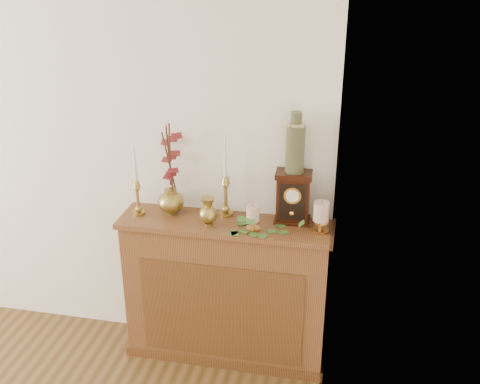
% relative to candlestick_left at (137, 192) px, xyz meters
% --- Properties ---
extents(console_shelf, '(1.24, 0.34, 0.93)m').
position_rel_candlestick_left_xyz_m(console_shelf, '(0.52, 0.01, -0.63)').
color(console_shelf, brown).
rests_on(console_shelf, ground).
extents(candlestick_left, '(0.07, 0.07, 0.43)m').
position_rel_candlestick_left_xyz_m(candlestick_left, '(0.00, 0.00, 0.00)').
color(candlestick_left, '#A38D41').
rests_on(candlestick_left, console_shelf).
extents(candlestick_center, '(0.08, 0.08, 0.50)m').
position_rel_candlestick_left_xyz_m(candlestick_center, '(0.51, 0.09, 0.02)').
color(candlestick_center, '#A38D41').
rests_on(candlestick_center, console_shelf).
extents(bud_vase, '(0.11, 0.11, 0.17)m').
position_rel_candlestick_left_xyz_m(bud_vase, '(0.44, -0.06, -0.06)').
color(bud_vase, '#A38D41').
rests_on(bud_vase, console_shelf).
extents(ginger_jar, '(0.23, 0.25, 0.57)m').
position_rel_candlestick_left_xyz_m(ginger_jar, '(0.18, 0.10, 0.12)').
color(ginger_jar, '#A38D41').
rests_on(ginger_jar, console_shelf).
extents(pillar_candle_left, '(0.08, 0.08, 0.16)m').
position_rel_candlestick_left_xyz_m(pillar_candle_left, '(0.69, -0.06, -0.06)').
color(pillar_candle_left, '#B77F40').
rests_on(pillar_candle_left, console_shelf).
extents(pillar_candle_right, '(0.10, 0.10, 0.19)m').
position_rel_candlestick_left_xyz_m(pillar_candle_right, '(1.06, -0.00, -0.04)').
color(pillar_candle_right, '#B77F40').
rests_on(pillar_candle_right, console_shelf).
extents(ivy_garland, '(0.48, 0.18, 0.08)m').
position_rel_candlestick_left_xyz_m(ivy_garland, '(0.83, -0.04, -0.12)').
color(ivy_garland, '#386125').
rests_on(ivy_garland, console_shelf).
extents(mantel_clock, '(0.21, 0.15, 0.30)m').
position_rel_candlestick_left_xyz_m(mantel_clock, '(0.90, 0.09, 0.01)').
color(mantel_clock, black).
rests_on(mantel_clock, console_shelf).
extents(ceramic_vase, '(0.11, 0.11, 0.34)m').
position_rel_candlestick_left_xyz_m(ceramic_vase, '(0.89, 0.10, 0.32)').
color(ceramic_vase, '#1A3529').
rests_on(ceramic_vase, mantel_clock).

